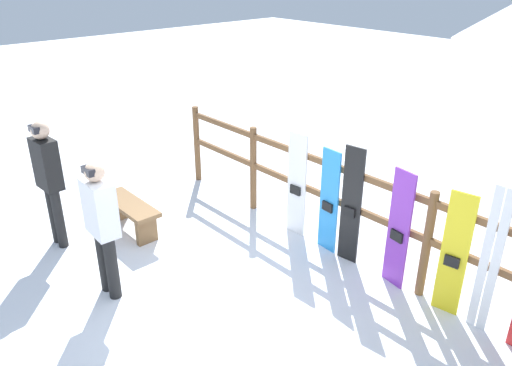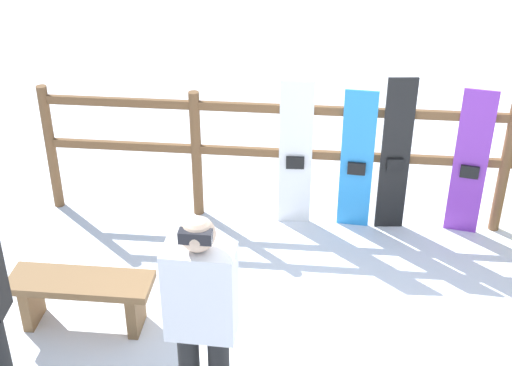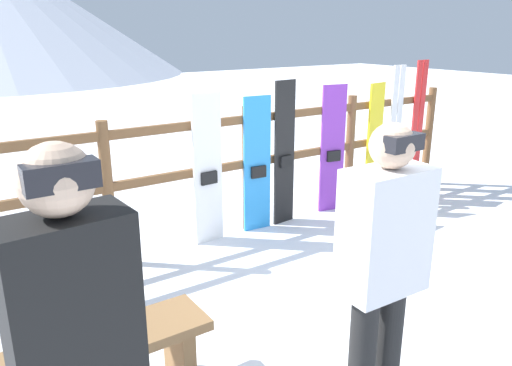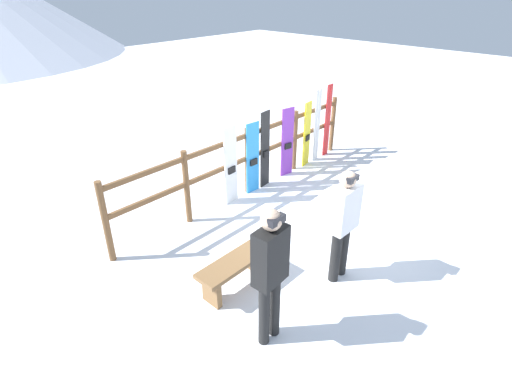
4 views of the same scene
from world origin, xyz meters
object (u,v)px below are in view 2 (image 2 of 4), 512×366
bench (81,292)px  snowboard_black_stripe (395,156)px  person_white (201,313)px  snowboard_purple (470,164)px  snowboard_blue (357,161)px  snowboard_white (295,155)px

bench → snowboard_black_stripe: (2.47, 1.68, 0.44)m
bench → person_white: person_white is taller
snowboard_purple → snowboard_blue: bearing=-180.0°
snowboard_blue → snowboard_black_stripe: (0.35, 0.00, 0.07)m
snowboard_white → snowboard_black_stripe: snowboard_black_stripe is taller
bench → snowboard_white: 2.33m
person_white → snowboard_white: 2.61m
snowboard_white → snowboard_blue: (0.57, -0.00, -0.04)m
person_white → snowboard_blue: bearing=68.5°
snowboard_blue → snowboard_purple: (1.02, 0.00, 0.02)m
bench → person_white: bearing=-38.3°
snowboard_blue → snowboard_purple: 1.02m
snowboard_black_stripe → person_white: bearing=-117.9°
snowboard_blue → snowboard_white: bearing=180.0°
snowboard_blue → snowboard_black_stripe: bearing=0.0°
snowboard_white → snowboard_blue: bearing=-0.0°
snowboard_white → snowboard_purple: (1.59, -0.00, -0.01)m
snowboard_black_stripe → snowboard_purple: (0.68, -0.00, -0.04)m
person_white → snowboard_white: (0.44, 2.56, -0.21)m
snowboard_blue → snowboard_purple: size_ratio=0.97×
person_white → snowboard_blue: size_ratio=1.16×
snowboard_blue → snowboard_purple: snowboard_purple is taller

